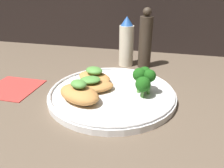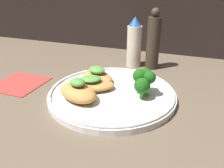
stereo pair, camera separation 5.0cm
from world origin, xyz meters
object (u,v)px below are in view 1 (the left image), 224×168
broccoli_bunch (144,78)px  sauce_bottle (126,43)px  pepper_grinder (145,41)px  plate (112,93)px

broccoli_bunch → sauce_bottle: size_ratio=0.43×
sauce_bottle → pepper_grinder: (5.90, -0.00, 0.98)cm
plate → broccoli_bunch: bearing=6.5°
sauce_bottle → pepper_grinder: 5.98cm
broccoli_bunch → pepper_grinder: size_ratio=0.37×
plate → pepper_grinder: bearing=77.7°
plate → sauce_bottle: 23.51cm
sauce_bottle → pepper_grinder: pepper_grinder is taller
plate → sauce_bottle: bearing=92.5°
plate → sauce_bottle: sauce_bottle is taller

